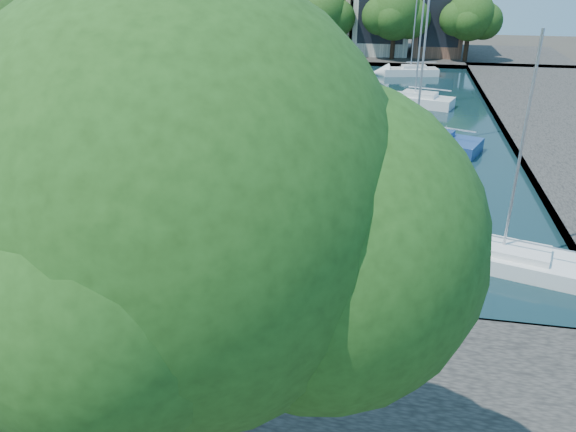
% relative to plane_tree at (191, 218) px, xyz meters
% --- Properties ---
extents(ground, '(160.00, 160.00, 0.00)m').
position_rel_plane_tree_xyz_m(ground, '(-7.62, 9.01, -7.67)').
color(ground, '#38332B').
rests_on(ground, ground).
extents(water_basin, '(38.00, 50.00, 0.08)m').
position_rel_plane_tree_xyz_m(water_basin, '(-7.62, 33.01, -7.63)').
color(water_basin, black).
rests_on(water_basin, ground).
extents(far_quay, '(60.00, 16.00, 0.50)m').
position_rel_plane_tree_xyz_m(far_quay, '(-7.62, 65.01, -7.42)').
color(far_quay, '#49463F').
rests_on(far_quay, ground).
extents(plane_tree, '(8.32, 6.40, 10.62)m').
position_rel_plane_tree_xyz_m(plane_tree, '(0.00, 0.00, 0.00)').
color(plane_tree, '#332114').
rests_on(plane_tree, near_quay).
extents(far_tree_far_west, '(7.28, 5.60, 7.68)m').
position_rel_plane_tree_xyz_m(far_tree_far_west, '(-29.51, 59.50, -2.49)').
color(far_tree_far_west, '#332114').
rests_on(far_tree_far_west, far_quay).
extents(far_tree_west, '(6.76, 5.20, 7.36)m').
position_rel_plane_tree_xyz_m(far_tree_west, '(-21.52, 59.50, -2.60)').
color(far_tree_west, '#332114').
rests_on(far_tree_west, far_quay).
extents(far_tree_mid_west, '(7.80, 6.00, 8.00)m').
position_rel_plane_tree_xyz_m(far_tree_mid_west, '(-13.51, 59.50, -2.38)').
color(far_tree_mid_west, '#332114').
rests_on(far_tree_mid_west, far_quay).
extents(far_tree_mid_east, '(7.02, 5.40, 7.52)m').
position_rel_plane_tree_xyz_m(far_tree_mid_east, '(-5.52, 59.50, -2.54)').
color(far_tree_mid_east, '#332114').
rests_on(far_tree_mid_east, far_quay).
extents(far_tree_east, '(7.54, 5.80, 7.84)m').
position_rel_plane_tree_xyz_m(far_tree_east, '(2.49, 59.50, -2.43)').
color(far_tree_east, '#332114').
rests_on(far_tree_east, far_quay).
extents(far_tree_far_east, '(6.76, 5.20, 7.36)m').
position_rel_plane_tree_xyz_m(far_tree_far_east, '(10.48, 59.50, -2.60)').
color(far_tree_far_east, '#332114').
rests_on(far_tree_far_east, far_quay).
extents(side_tree_left_far, '(7.28, 5.60, 7.88)m').
position_rel_plane_tree_xyz_m(side_tree_left_far, '(-29.51, 37.00, -2.29)').
color(side_tree_left_far, '#332114').
rests_on(side_tree_left_far, left_quay).
extents(giraffe_statue, '(3.27, 1.66, 4.88)m').
position_rel_plane_tree_xyz_m(giraffe_statue, '(-1.44, 7.61, -4.77)').
color(giraffe_statue, '#332519').
rests_on(giraffe_statue, near_quay).
extents(sailboat_left_b, '(8.05, 5.14, 10.41)m').
position_rel_plane_tree_xyz_m(sailboat_left_b, '(-20.35, 28.92, -7.01)').
color(sailboat_left_b, navy).
rests_on(sailboat_left_b, water_basin).
extents(sailboat_left_c, '(6.76, 3.50, 11.96)m').
position_rel_plane_tree_xyz_m(sailboat_left_c, '(-21.06, 30.79, -6.96)').
color(sailboat_left_c, silver).
rests_on(sailboat_left_c, water_basin).
extents(sailboat_left_d, '(5.46, 3.80, 10.80)m').
position_rel_plane_tree_xyz_m(sailboat_left_d, '(-22.62, 41.35, -6.96)').
color(sailboat_left_d, white).
rests_on(sailboat_left_d, water_basin).
extents(sailboat_left_e, '(5.22, 3.58, 9.87)m').
position_rel_plane_tree_xyz_m(sailboat_left_e, '(-19.62, 47.88, -7.02)').
color(sailboat_left_e, silver).
rests_on(sailboat_left_e, water_basin).
extents(sailboat_right_a, '(6.39, 3.73, 8.88)m').
position_rel_plane_tree_xyz_m(sailboat_right_a, '(7.38, 13.48, -7.11)').
color(sailboat_right_a, white).
rests_on(sailboat_right_a, water_basin).
extents(sailboat_right_b, '(8.37, 5.45, 13.74)m').
position_rel_plane_tree_xyz_m(sailboat_right_b, '(4.38, 28.47, -6.98)').
color(sailboat_right_b, navy).
rests_on(sailboat_right_b, water_basin).
extents(sailboat_right_c, '(6.46, 3.92, 11.92)m').
position_rel_plane_tree_xyz_m(sailboat_right_c, '(4.54, 39.45, -6.96)').
color(sailboat_right_c, silver).
rests_on(sailboat_right_c, water_basin).
extents(sailboat_right_d, '(5.74, 2.89, 8.52)m').
position_rel_plane_tree_xyz_m(sailboat_right_d, '(4.38, 52.42, -7.05)').
color(sailboat_right_d, silver).
rests_on(sailboat_right_d, water_basin).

